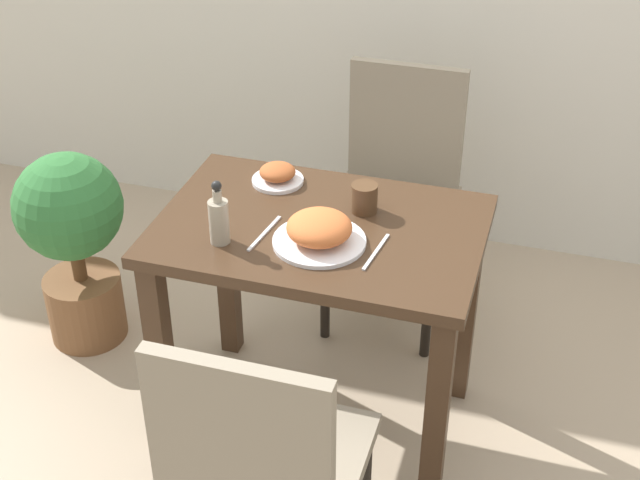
{
  "coord_description": "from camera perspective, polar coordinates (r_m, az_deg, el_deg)",
  "views": [
    {
      "loc": [
        0.6,
        -1.97,
        2.03
      ],
      "look_at": [
        0.0,
        0.0,
        0.68
      ],
      "focal_mm": 50.0,
      "sensor_mm": 36.0,
      "label": 1
    }
  ],
  "objects": [
    {
      "name": "chair_near",
      "position": [
        2.06,
        -3.77,
        -14.22
      ],
      "size": [
        0.42,
        0.42,
        0.9
      ],
      "rotation": [
        0.0,
        0.0,
        3.14
      ],
      "color": "gray",
      "rests_on": "ground_plane"
    },
    {
      "name": "side_plate",
      "position": [
        2.63,
        -2.73,
        4.19
      ],
      "size": [
        0.15,
        0.15,
        0.06
      ],
      "color": "white",
      "rests_on": "dining_table"
    },
    {
      "name": "food_plate",
      "position": [
        2.34,
        -0.04,
        0.59
      ],
      "size": [
        0.25,
        0.25,
        0.09
      ],
      "color": "white",
      "rests_on": "dining_table"
    },
    {
      "name": "drink_cup",
      "position": [
        2.48,
        2.85,
        2.7
      ],
      "size": [
        0.07,
        0.07,
        0.08
      ],
      "color": "#4C331E",
      "rests_on": "dining_table"
    },
    {
      "name": "chair_far",
      "position": [
        3.09,
        4.94,
        3.64
      ],
      "size": [
        0.42,
        0.42,
        0.9
      ],
      "color": "gray",
      "rests_on": "ground_plane"
    },
    {
      "name": "sauce_bottle",
      "position": [
        2.34,
        -6.49,
        1.35
      ],
      "size": [
        0.05,
        0.05,
        0.18
      ],
      "color": "gray",
      "rests_on": "dining_table"
    },
    {
      "name": "spoon_utensil",
      "position": [
        2.32,
        3.61,
        -0.76
      ],
      "size": [
        0.03,
        0.18,
        0.0
      ],
      "rotation": [
        0.0,
        0.0,
        1.44
      ],
      "color": "silver",
      "rests_on": "dining_table"
    },
    {
      "name": "fork_utensil",
      "position": [
        2.4,
        -3.58,
        0.43
      ],
      "size": [
        0.03,
        0.18,
        0.0
      ],
      "rotation": [
        0.0,
        0.0,
        1.44
      ],
      "color": "silver",
      "rests_on": "dining_table"
    },
    {
      "name": "potted_plant_left",
      "position": [
        3.08,
        -15.52,
        0.32
      ],
      "size": [
        0.36,
        0.36,
        0.71
      ],
      "color": "brown",
      "rests_on": "ground_plane"
    },
    {
      "name": "ground_plane",
      "position": [
        2.89,
        -0.0,
        -11.37
      ],
      "size": [
        16.0,
        16.0,
        0.0
      ],
      "primitive_type": "plane",
      "color": "tan"
    },
    {
      "name": "dining_table",
      "position": [
        2.51,
        -0.0,
        -1.76
      ],
      "size": [
        0.89,
        0.6,
        0.73
      ],
      "color": "#3D2819",
      "rests_on": "ground_plane"
    }
  ]
}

